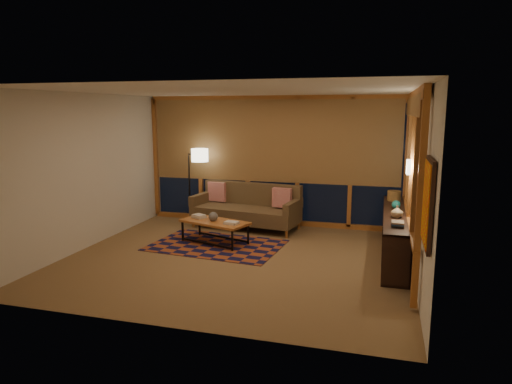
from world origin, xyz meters
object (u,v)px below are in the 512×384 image
(sofa, at_px, (246,207))
(floor_lamp, at_px, (189,184))
(coffee_table, at_px, (215,232))
(bookshelf, at_px, (395,234))

(sofa, bearing_deg, floor_lamp, 176.67)
(coffee_table, xyz_separation_m, bookshelf, (3.15, 0.12, 0.16))
(sofa, distance_m, coffee_table, 1.22)
(floor_lamp, distance_m, bookshelf, 4.51)
(sofa, height_order, floor_lamp, floor_lamp)
(sofa, bearing_deg, coffee_table, -92.80)
(sofa, xyz_separation_m, bookshelf, (2.92, -1.05, -0.07))
(coffee_table, height_order, floor_lamp, floor_lamp)
(coffee_table, bearing_deg, floor_lamp, 145.88)
(floor_lamp, bearing_deg, coffee_table, -24.52)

